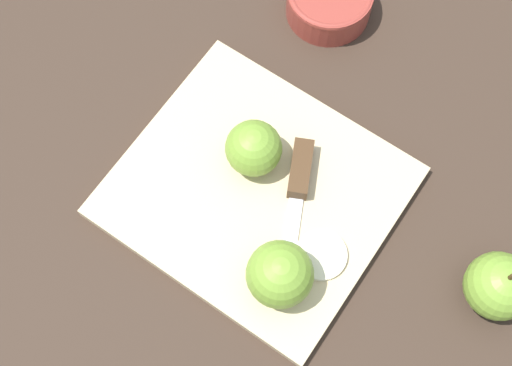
% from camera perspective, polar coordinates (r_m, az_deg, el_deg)
% --- Properties ---
extents(ground_plane, '(4.00, 4.00, 0.00)m').
position_cam_1_polar(ground_plane, '(0.85, 0.00, -0.86)').
color(ground_plane, '#38281E').
extents(cutting_board, '(0.33, 0.30, 0.02)m').
position_cam_1_polar(cutting_board, '(0.84, 0.00, -0.68)').
color(cutting_board, '#D1B789').
rests_on(cutting_board, ground_plane).
extents(apple_half_left, '(0.07, 0.07, 0.07)m').
position_cam_1_polar(apple_half_left, '(0.82, -0.20, 2.82)').
color(apple_half_left, olive).
rests_on(apple_half_left, cutting_board).
extents(apple_half_right, '(0.07, 0.07, 0.07)m').
position_cam_1_polar(apple_half_right, '(0.77, 1.94, -7.34)').
color(apple_half_right, olive).
rests_on(apple_half_right, cutting_board).
extents(knife, '(0.10, 0.16, 0.02)m').
position_cam_1_polar(knife, '(0.83, 3.48, 0.40)').
color(knife, silver).
rests_on(knife, cutting_board).
extents(apple_slice, '(0.06, 0.06, 0.01)m').
position_cam_1_polar(apple_slice, '(0.81, 5.22, -5.74)').
color(apple_slice, beige).
rests_on(apple_slice, cutting_board).
extents(apple_whole, '(0.08, 0.08, 0.09)m').
position_cam_1_polar(apple_whole, '(0.82, 18.83, -7.80)').
color(apple_whole, olive).
rests_on(apple_whole, ground_plane).
extents(bowl, '(0.11, 0.11, 0.05)m').
position_cam_1_polar(bowl, '(0.95, 5.89, 14.36)').
color(bowl, '#99382D').
rests_on(bowl, ground_plane).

